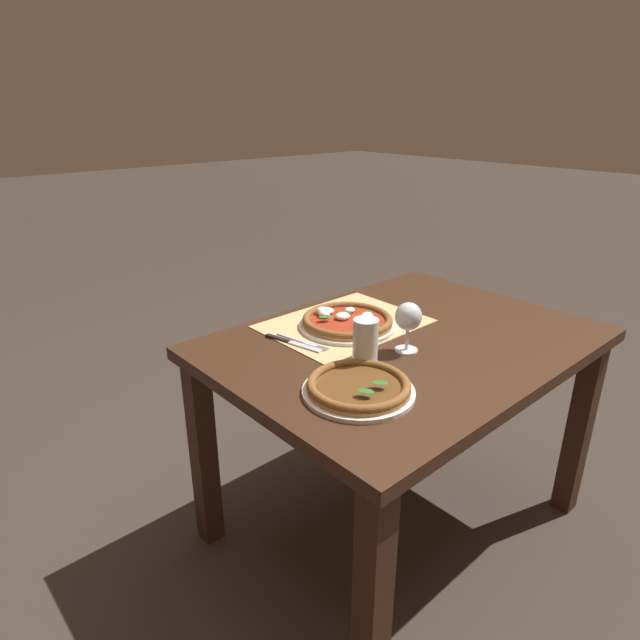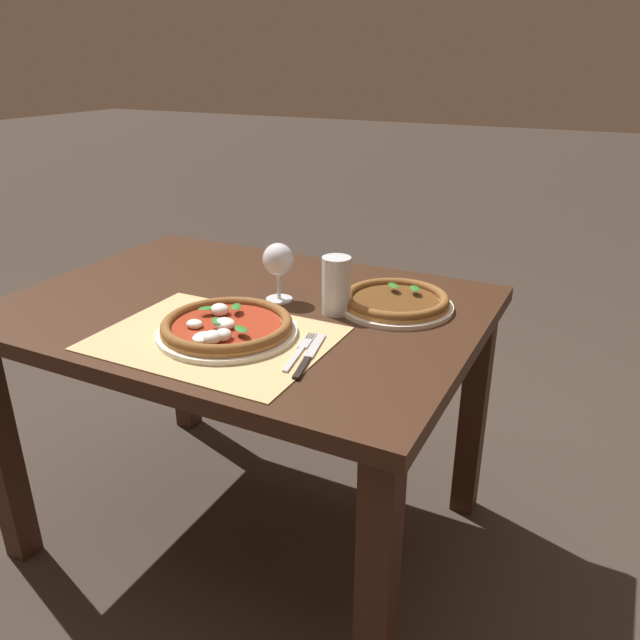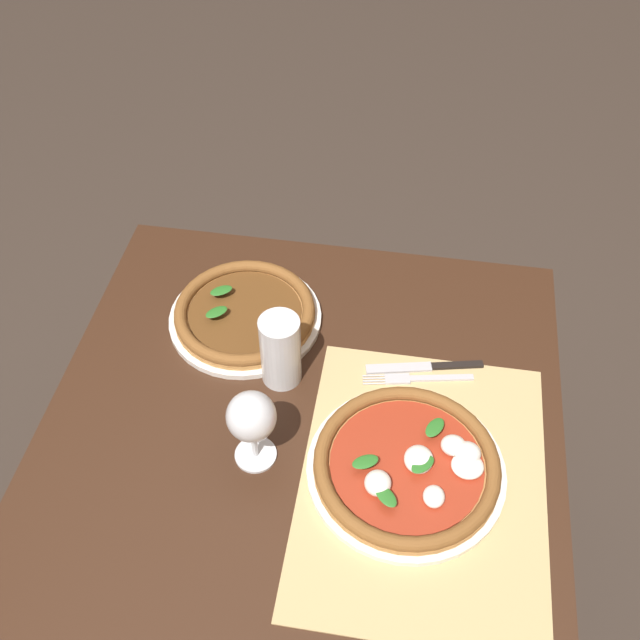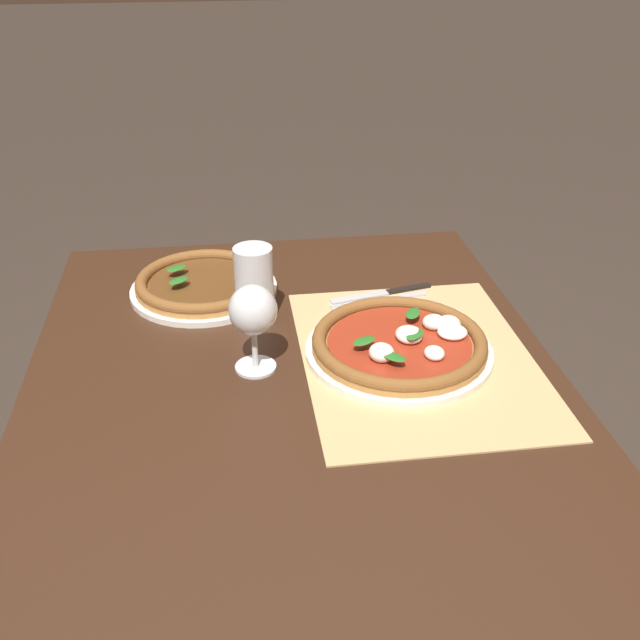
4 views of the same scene
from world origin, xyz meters
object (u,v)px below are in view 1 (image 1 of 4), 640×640
object	(u,v)px
knife	(293,343)
fork	(302,341)
pint_glass	(365,344)
pizza_far	(359,387)
pizza_near	(347,321)
wine_glass	(408,319)

from	to	relation	value
knife	fork	bearing A→B (deg)	159.49
fork	pint_glass	bearing A→B (deg)	96.72
pizza_far	pint_glass	world-z (taller)	pint_glass
pizza_near	pizza_far	xyz separation A→B (m)	(0.29, 0.34, -0.00)
fork	knife	world-z (taller)	knife
pizza_near	knife	distance (m)	0.22
pint_glass	knife	size ratio (longest dim) A/B	0.68
pint_glass	knife	distance (m)	0.27
pizza_far	fork	world-z (taller)	pizza_far
pizza_near	knife	bearing A→B (deg)	-3.37
pizza_near	pint_glass	bearing A→B (deg)	55.62
fork	pizza_far	bearing A→B (deg)	74.41
wine_glass	fork	world-z (taller)	wine_glass
pizza_far	knife	size ratio (longest dim) A/B	1.37
pizza_near	pint_glass	xyz separation A→B (m)	(0.16, 0.24, 0.05)
wine_glass	fork	xyz separation A→B (m)	(0.20, -0.25, -0.10)
pizza_near	pizza_far	bearing A→B (deg)	49.48
pizza_near	fork	xyz separation A→B (m)	(0.19, -0.00, -0.02)
pizza_far	knife	xyz separation A→B (m)	(-0.07, -0.35, -0.01)
knife	pizza_near	bearing A→B (deg)	176.63
pizza_far	fork	size ratio (longest dim) A/B	1.47
wine_glass	knife	distance (m)	0.36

